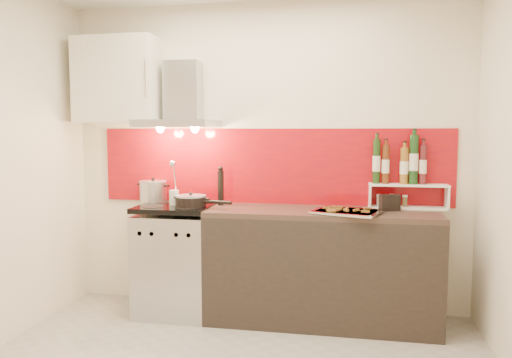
% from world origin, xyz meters
% --- Properties ---
extents(back_wall, '(3.40, 0.02, 2.60)m').
position_xyz_m(back_wall, '(0.00, 1.40, 1.30)').
color(back_wall, silver).
rests_on(back_wall, ground).
extents(backsplash, '(3.00, 0.02, 0.64)m').
position_xyz_m(backsplash, '(0.05, 1.39, 1.22)').
color(backsplash, maroon).
rests_on(backsplash, back_wall).
extents(range_stove, '(0.60, 0.60, 0.91)m').
position_xyz_m(range_stove, '(-0.70, 1.10, 0.44)').
color(range_stove, '#B7B7BA').
rests_on(range_stove, ground).
extents(counter, '(1.80, 0.60, 0.90)m').
position_xyz_m(counter, '(0.50, 1.10, 0.45)').
color(counter, black).
rests_on(counter, ground).
extents(range_hood, '(0.62, 0.50, 0.61)m').
position_xyz_m(range_hood, '(-0.70, 1.24, 1.74)').
color(range_hood, '#B7B7BA').
rests_on(range_hood, back_wall).
extents(upper_cabinet, '(0.70, 0.35, 0.72)m').
position_xyz_m(upper_cabinet, '(-1.25, 1.22, 1.95)').
color(upper_cabinet, silver).
rests_on(upper_cabinet, back_wall).
extents(stock_pot, '(0.24, 0.24, 0.21)m').
position_xyz_m(stock_pot, '(-0.98, 1.28, 1.00)').
color(stock_pot, '#B7B7BA').
rests_on(stock_pot, range_stove).
extents(saute_pan, '(0.48, 0.25, 0.12)m').
position_xyz_m(saute_pan, '(-0.55, 1.03, 0.96)').
color(saute_pan, black).
rests_on(saute_pan, range_stove).
extents(utensil_jar, '(0.08, 0.12, 0.38)m').
position_xyz_m(utensil_jar, '(-0.72, 1.08, 1.01)').
color(utensil_jar, silver).
rests_on(utensil_jar, range_stove).
extents(pepper_mill, '(0.05, 0.05, 0.33)m').
position_xyz_m(pepper_mill, '(-0.35, 1.21, 1.06)').
color(pepper_mill, black).
rests_on(pepper_mill, counter).
extents(step_shelf, '(0.61, 0.17, 0.59)m').
position_xyz_m(step_shelf, '(1.13, 1.30, 1.16)').
color(step_shelf, white).
rests_on(step_shelf, counter).
extents(caddy_box, '(0.17, 0.11, 0.13)m').
position_xyz_m(caddy_box, '(1.02, 1.16, 0.96)').
color(caddy_box, black).
rests_on(caddy_box, counter).
extents(baking_tray, '(0.57, 0.50, 0.03)m').
position_xyz_m(baking_tray, '(0.69, 0.97, 0.92)').
color(baking_tray, silver).
rests_on(baking_tray, counter).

